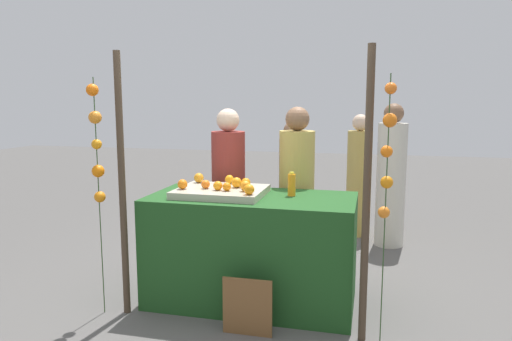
% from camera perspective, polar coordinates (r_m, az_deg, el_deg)
% --- Properties ---
extents(ground_plane, '(24.00, 24.00, 0.00)m').
position_cam_1_polar(ground_plane, '(4.33, -0.49, -15.46)').
color(ground_plane, '#565451').
extents(stall_counter, '(1.76, 0.85, 0.95)m').
position_cam_1_polar(stall_counter, '(4.16, -0.50, -9.50)').
color(stall_counter, '#1E4C1E').
rests_on(stall_counter, ground_plane).
extents(orange_tray, '(0.75, 0.60, 0.06)m').
position_cam_1_polar(orange_tray, '(4.09, -4.24, -2.57)').
color(orange_tray, '#B2AD99').
rests_on(orange_tray, stall_counter).
extents(orange_0, '(0.08, 0.08, 0.08)m').
position_cam_1_polar(orange_0, '(4.29, -3.23, -1.08)').
color(orange_0, orange).
rests_on(orange_0, orange_tray).
extents(orange_1, '(0.07, 0.07, 0.07)m').
position_cam_1_polar(orange_1, '(3.96, -3.54, -1.96)').
color(orange_1, orange).
rests_on(orange_1, orange_tray).
extents(orange_2, '(0.09, 0.09, 0.09)m').
position_cam_1_polar(orange_2, '(3.93, -1.29, -1.88)').
color(orange_2, orange).
rests_on(orange_2, orange_tray).
extents(orange_3, '(0.08, 0.08, 0.08)m').
position_cam_1_polar(orange_3, '(3.99, -4.63, -1.84)').
color(orange_3, orange).
rests_on(orange_3, orange_tray).
extents(orange_4, '(0.09, 0.09, 0.09)m').
position_cam_1_polar(orange_4, '(3.79, -0.84, -2.31)').
color(orange_4, orange).
rests_on(orange_4, orange_tray).
extents(orange_5, '(0.08, 0.08, 0.08)m').
position_cam_1_polar(orange_5, '(4.11, -1.25, -1.48)').
color(orange_5, orange).
rests_on(orange_5, orange_tray).
extents(orange_6, '(0.08, 0.08, 0.08)m').
position_cam_1_polar(orange_6, '(4.07, -6.11, -1.67)').
color(orange_6, orange).
rests_on(orange_6, orange_tray).
extents(orange_7, '(0.08, 0.08, 0.08)m').
position_cam_1_polar(orange_7, '(4.08, -8.88, -1.65)').
color(orange_7, orange).
rests_on(orange_7, orange_tray).
extents(orange_8, '(0.09, 0.09, 0.09)m').
position_cam_1_polar(orange_8, '(4.10, -2.36, -1.46)').
color(orange_8, orange).
rests_on(orange_8, orange_tray).
extents(orange_9, '(0.09, 0.09, 0.09)m').
position_cam_1_polar(orange_9, '(4.38, -6.93, -0.88)').
color(orange_9, orange).
rests_on(orange_9, orange_tray).
extents(juice_bottle, '(0.07, 0.07, 0.21)m').
position_cam_1_polar(juice_bottle, '(4.05, 4.33, -1.71)').
color(juice_bottle, orange).
rests_on(juice_bottle, stall_counter).
extents(chalkboard_sign, '(0.38, 0.03, 0.46)m').
position_cam_1_polar(chalkboard_sign, '(3.69, -1.03, -16.21)').
color(chalkboard_sign, brown).
rests_on(chalkboard_sign, ground_plane).
extents(vendor_left, '(0.34, 0.34, 1.68)m').
position_cam_1_polar(vendor_left, '(4.79, -3.33, -3.31)').
color(vendor_left, maroon).
rests_on(vendor_left, ground_plane).
extents(vendor_right, '(0.34, 0.34, 1.70)m').
position_cam_1_polar(vendor_right, '(4.62, 4.91, -3.65)').
color(vendor_right, tan).
rests_on(vendor_right, ground_plane).
extents(crowd_person_0, '(0.30, 0.30, 1.51)m').
position_cam_1_polar(crowd_person_0, '(5.72, 4.29, -2.18)').
color(crowd_person_0, '#384C8C').
rests_on(crowd_person_0, ground_plane).
extents(crowd_person_1, '(0.31, 0.31, 1.53)m').
position_cam_1_polar(crowd_person_1, '(6.67, -3.17, -0.57)').
color(crowd_person_1, beige).
rests_on(crowd_person_1, ground_plane).
extents(crowd_person_2, '(0.35, 0.35, 1.72)m').
position_cam_1_polar(crowd_person_2, '(5.91, 16.00, -1.16)').
color(crowd_person_2, beige).
rests_on(crowd_person_2, ground_plane).
extents(crowd_person_3, '(0.32, 0.32, 1.58)m').
position_cam_1_polar(crowd_person_3, '(6.28, 12.32, -1.07)').
color(crowd_person_3, tan).
rests_on(crowd_person_3, ground_plane).
extents(canopy_post_left, '(0.06, 0.06, 2.14)m').
position_cam_1_polar(canopy_post_left, '(3.95, -15.87, -1.87)').
color(canopy_post_left, '#473828').
rests_on(canopy_post_left, ground_plane).
extents(canopy_post_right, '(0.06, 0.06, 2.14)m').
position_cam_1_polar(canopy_post_right, '(3.44, 13.21, -3.28)').
color(canopy_post_right, '#473828').
rests_on(canopy_post_right, ground_plane).
extents(garland_strand_left, '(0.11, 0.12, 1.94)m').
position_cam_1_polar(garland_strand_left, '(3.96, -18.73, 3.09)').
color(garland_strand_left, '#2D4C23').
rests_on(garland_strand_left, ground_plane).
extents(garland_strand_right, '(0.11, 0.10, 1.94)m').
position_cam_1_polar(garland_strand_right, '(3.35, 15.62, 2.09)').
color(garland_strand_right, '#2D4C23').
rests_on(garland_strand_right, ground_plane).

